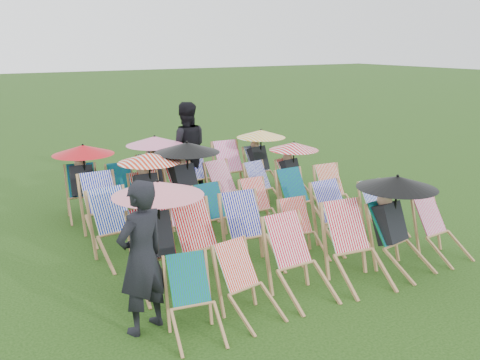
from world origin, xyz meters
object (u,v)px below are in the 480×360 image
deckchair_0 (194,301)px  deckchair_29 (262,158)px  deckchair_5 (442,229)px  person_rear (186,148)px  person_left (142,257)px

deckchair_0 → deckchair_29: 6.17m
deckchair_5 → person_rear: bearing=104.5°
deckchair_5 → person_rear: (-1.68, 5.13, 0.52)m
person_left → deckchair_29: bearing=-156.2°
deckchair_0 → person_rear: person_rear is taller
deckchair_5 → person_left: bearing=172.1°
person_left → person_rear: person_rear is taller
deckchair_29 → person_rear: 1.68m
deckchair_29 → person_left: size_ratio=0.73×
deckchair_5 → person_left: person_left is taller
deckchair_5 → deckchair_29: (-0.10, 4.63, 0.23)m
person_left → person_rear: size_ratio=0.90×
deckchair_0 → deckchair_5: 4.10m
deckchair_5 → deckchair_29: size_ratio=0.69×
deckchair_5 → person_left: (-4.52, 0.34, 0.43)m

